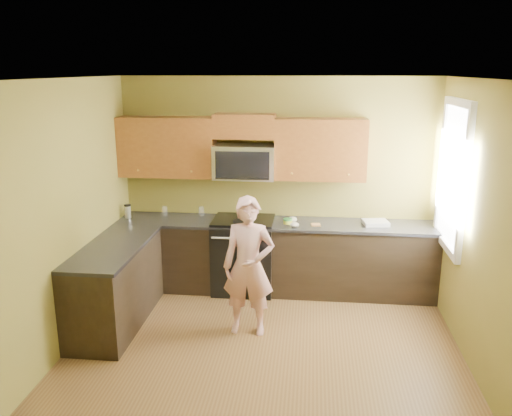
# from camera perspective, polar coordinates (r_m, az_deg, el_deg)

# --- Properties ---
(floor) EXTENTS (4.00, 4.00, 0.00)m
(floor) POSITION_cam_1_polar(r_m,az_deg,el_deg) (5.41, 0.65, -16.08)
(floor) COLOR brown
(floor) RESTS_ON ground
(ceiling) EXTENTS (4.00, 4.00, 0.00)m
(ceiling) POSITION_cam_1_polar(r_m,az_deg,el_deg) (4.64, 0.76, 13.85)
(ceiling) COLOR white
(ceiling) RESTS_ON ground
(wall_back) EXTENTS (4.00, 0.00, 4.00)m
(wall_back) POSITION_cam_1_polar(r_m,az_deg,el_deg) (6.78, 2.32, 2.70)
(wall_back) COLOR olive
(wall_back) RESTS_ON ground
(wall_front) EXTENTS (4.00, 0.00, 4.00)m
(wall_front) POSITION_cam_1_polar(r_m,az_deg,el_deg) (3.02, -3.04, -13.59)
(wall_front) COLOR olive
(wall_front) RESTS_ON ground
(wall_left) EXTENTS (0.00, 4.00, 4.00)m
(wall_left) POSITION_cam_1_polar(r_m,az_deg,el_deg) (5.41, -20.88, -1.47)
(wall_left) COLOR olive
(wall_left) RESTS_ON ground
(wall_right) EXTENTS (0.00, 4.00, 4.00)m
(wall_right) POSITION_cam_1_polar(r_m,az_deg,el_deg) (5.08, 23.80, -2.82)
(wall_right) COLOR olive
(wall_right) RESTS_ON ground
(cabinet_back_run) EXTENTS (4.00, 0.60, 0.88)m
(cabinet_back_run) POSITION_cam_1_polar(r_m,az_deg,el_deg) (6.75, 2.06, -5.41)
(cabinet_back_run) COLOR black
(cabinet_back_run) RESTS_ON floor
(cabinet_left_run) EXTENTS (0.60, 1.60, 0.88)m
(cabinet_left_run) POSITION_cam_1_polar(r_m,az_deg,el_deg) (6.11, -15.02, -8.21)
(cabinet_left_run) COLOR black
(cabinet_left_run) RESTS_ON floor
(countertop_back) EXTENTS (4.00, 0.62, 0.04)m
(countertop_back) POSITION_cam_1_polar(r_m,az_deg,el_deg) (6.60, 2.09, -1.70)
(countertop_back) COLOR black
(countertop_back) RESTS_ON cabinet_back_run
(countertop_left) EXTENTS (0.62, 1.60, 0.04)m
(countertop_left) POSITION_cam_1_polar(r_m,az_deg,el_deg) (5.94, -15.23, -4.14)
(countertop_left) COLOR black
(countertop_left) RESTS_ON cabinet_left_run
(stove) EXTENTS (0.76, 0.65, 0.95)m
(stove) POSITION_cam_1_polar(r_m,az_deg,el_deg) (6.75, -1.35, -5.08)
(stove) COLOR black
(stove) RESTS_ON floor
(microwave) EXTENTS (0.76, 0.40, 0.42)m
(microwave) POSITION_cam_1_polar(r_m,az_deg,el_deg) (6.61, -1.26, 3.26)
(microwave) COLOR silver
(microwave) RESTS_ON wall_back
(upper_cab_left) EXTENTS (1.22, 0.33, 0.75)m
(upper_cab_left) POSITION_cam_1_polar(r_m,az_deg,el_deg) (6.84, -9.50, 3.46)
(upper_cab_left) COLOR brown
(upper_cab_left) RESTS_ON wall_back
(upper_cab_right) EXTENTS (1.12, 0.33, 0.75)m
(upper_cab_right) POSITION_cam_1_polar(r_m,az_deg,el_deg) (6.59, 6.93, 3.12)
(upper_cab_right) COLOR brown
(upper_cab_right) RESTS_ON wall_back
(upper_cab_over_mw) EXTENTS (0.76, 0.33, 0.30)m
(upper_cab_over_mw) POSITION_cam_1_polar(r_m,az_deg,el_deg) (6.54, -1.25, 8.91)
(upper_cab_over_mw) COLOR brown
(upper_cab_over_mw) RESTS_ON wall_back
(window) EXTENTS (0.06, 1.06, 1.66)m
(window) POSITION_cam_1_polar(r_m,az_deg,el_deg) (6.12, 20.66, 3.26)
(window) COLOR white
(window) RESTS_ON wall_right
(woman) EXTENTS (0.56, 0.38, 1.51)m
(woman) POSITION_cam_1_polar(r_m,az_deg,el_deg) (5.59, -0.81, -6.37)
(woman) COLOR #DA6D6D
(woman) RESTS_ON floor
(frying_pan) EXTENTS (0.40, 0.51, 0.06)m
(frying_pan) POSITION_cam_1_polar(r_m,az_deg,el_deg) (6.36, -1.36, -1.86)
(frying_pan) COLOR black
(frying_pan) RESTS_ON stove
(butter_tub) EXTENTS (0.15, 0.15, 0.08)m
(butter_tub) POSITION_cam_1_polar(r_m,az_deg,el_deg) (6.53, 3.47, -1.71)
(butter_tub) COLOR yellow
(butter_tub) RESTS_ON countertop_back
(toast_slice) EXTENTS (0.12, 0.12, 0.01)m
(toast_slice) POSITION_cam_1_polar(r_m,az_deg,el_deg) (6.49, 6.52, -1.82)
(toast_slice) COLOR #B27F47
(toast_slice) RESTS_ON countertop_back
(napkin_a) EXTENTS (0.12, 0.12, 0.06)m
(napkin_a) POSITION_cam_1_polar(r_m,az_deg,el_deg) (6.38, 4.21, -1.85)
(napkin_a) COLOR silver
(napkin_a) RESTS_ON countertop_back
(napkin_b) EXTENTS (0.14, 0.15, 0.07)m
(napkin_b) POSITION_cam_1_polar(r_m,az_deg,el_deg) (6.59, 3.96, -1.25)
(napkin_b) COLOR silver
(napkin_b) RESTS_ON countertop_back
(dish_towel) EXTENTS (0.33, 0.29, 0.05)m
(dish_towel) POSITION_cam_1_polar(r_m,az_deg,el_deg) (6.64, 12.87, -1.57)
(dish_towel) COLOR silver
(dish_towel) RESTS_ON countertop_back
(travel_mug) EXTENTS (0.09, 0.09, 0.18)m
(travel_mug) POSITION_cam_1_polar(r_m,az_deg,el_deg) (6.96, -13.72, -1.06)
(travel_mug) COLOR silver
(travel_mug) RESTS_ON countertop_back
(glass_b) EXTENTS (0.09, 0.09, 0.12)m
(glass_b) POSITION_cam_1_polar(r_m,az_deg,el_deg) (6.98, -9.88, -0.29)
(glass_b) COLOR silver
(glass_b) RESTS_ON countertop_back
(glass_c) EXTENTS (0.08, 0.08, 0.12)m
(glass_c) POSITION_cam_1_polar(r_m,az_deg,el_deg) (6.89, -5.97, -0.35)
(glass_c) COLOR silver
(glass_c) RESTS_ON countertop_back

